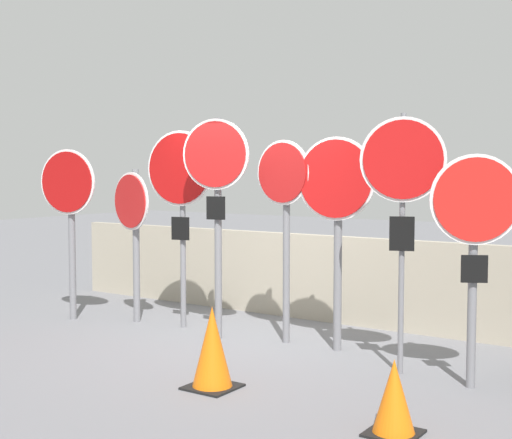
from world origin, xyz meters
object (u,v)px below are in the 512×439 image
at_px(stop_sign_1, 133,219).
at_px(stop_sign_7, 475,225).
at_px(stop_sign_2, 180,185).
at_px(stop_sign_3, 216,184).
at_px(stop_sign_4, 284,200).
at_px(stop_sign_6, 403,180).
at_px(traffic_cone_0, 212,348).
at_px(stop_sign_5, 336,202).
at_px(stop_sign_0, 69,202).
at_px(traffic_cone_1, 394,397).

relative_size(stop_sign_1, stop_sign_7, 0.94).
bearing_deg(stop_sign_2, stop_sign_3, -24.00).
xyz_separation_m(stop_sign_4, stop_sign_6, (1.60, -0.45, 0.24)).
bearing_deg(traffic_cone_0, stop_sign_6, 47.50).
distance_m(stop_sign_5, traffic_cone_0, 2.21).
height_order(stop_sign_1, stop_sign_7, stop_sign_7).
bearing_deg(stop_sign_6, stop_sign_4, 142.56).
bearing_deg(stop_sign_4, stop_sign_6, -9.53).
xyz_separation_m(stop_sign_0, traffic_cone_1, (5.16, -1.44, -1.28)).
xyz_separation_m(stop_sign_1, stop_sign_7, (4.51, -0.37, 0.13)).
height_order(stop_sign_3, traffic_cone_1, stop_sign_3).
bearing_deg(stop_sign_7, stop_sign_2, 144.01).
height_order(stop_sign_1, stop_sign_4, stop_sign_4).
bearing_deg(traffic_cone_1, stop_sign_4, 138.26).
bearing_deg(traffic_cone_0, stop_sign_3, 126.16).
bearing_deg(stop_sign_0, stop_sign_7, -10.75).
distance_m(stop_sign_6, traffic_cone_0, 2.36).
relative_size(stop_sign_5, stop_sign_7, 1.10).
xyz_separation_m(stop_sign_1, stop_sign_3, (1.45, -0.13, 0.46)).
xyz_separation_m(stop_sign_0, stop_sign_4, (2.99, 0.50, 0.07)).
bearing_deg(stop_sign_5, traffic_cone_0, -103.43).
bearing_deg(stop_sign_0, stop_sign_2, 5.61).
distance_m(stop_sign_0, stop_sign_6, 4.60).
relative_size(stop_sign_4, stop_sign_7, 1.09).
bearing_deg(stop_sign_1, stop_sign_6, 7.72).
xyz_separation_m(stop_sign_0, stop_sign_6, (4.59, 0.05, 0.31)).
height_order(stop_sign_3, stop_sign_6, stop_sign_3).
relative_size(stop_sign_0, stop_sign_5, 0.96).
distance_m(stop_sign_0, stop_sign_3, 2.26).
bearing_deg(stop_sign_1, stop_sign_0, -142.94).
bearing_deg(stop_sign_6, traffic_cone_1, -90.55).
relative_size(stop_sign_0, traffic_cone_1, 3.94).
distance_m(stop_sign_0, traffic_cone_1, 5.51).
height_order(stop_sign_2, stop_sign_6, stop_sign_6).
bearing_deg(stop_sign_0, stop_sign_6, -9.99).
height_order(stop_sign_5, stop_sign_6, stop_sign_6).
height_order(stop_sign_3, traffic_cone_0, stop_sign_3).
height_order(stop_sign_0, stop_sign_5, stop_sign_5).
relative_size(stop_sign_0, stop_sign_7, 1.06).
bearing_deg(stop_sign_2, traffic_cone_1, -35.14).
distance_m(stop_sign_6, stop_sign_7, 0.81).
xyz_separation_m(stop_sign_0, stop_sign_5, (3.65, 0.50, 0.06)).
bearing_deg(traffic_cone_0, stop_sign_1, 147.18).
distance_m(stop_sign_1, stop_sign_3, 1.53).
distance_m(stop_sign_1, traffic_cone_0, 3.21).
relative_size(stop_sign_0, stop_sign_1, 1.13).
height_order(stop_sign_7, traffic_cone_0, stop_sign_7).
bearing_deg(traffic_cone_1, stop_sign_2, 152.70).
xyz_separation_m(stop_sign_0, stop_sign_7, (5.30, -0.01, -0.08)).
height_order(traffic_cone_0, traffic_cone_1, traffic_cone_0).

